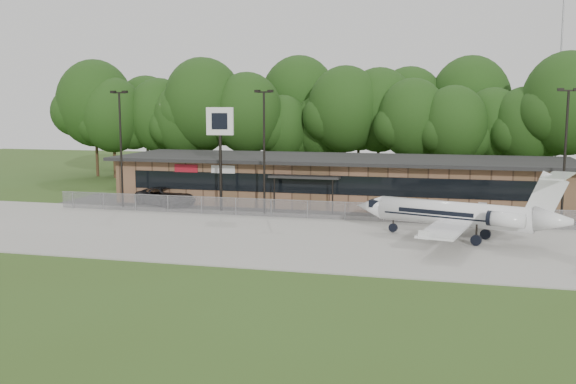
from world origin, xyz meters
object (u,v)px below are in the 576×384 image
(business_jet, at_px, (462,215))
(suv, at_px, (166,196))
(pole_sign, at_px, (220,132))
(terminal, at_px, (339,180))

(business_jet, bearing_deg, suv, 177.64)
(business_jet, relative_size, suv, 2.41)
(business_jet, distance_m, pole_sign, 21.57)
(business_jet, distance_m, suv, 27.23)
(pole_sign, bearing_deg, suv, 158.84)
(terminal, distance_m, business_jet, 18.07)
(terminal, relative_size, business_jet, 2.83)
(terminal, relative_size, pole_sign, 4.65)
(terminal, distance_m, suv, 15.86)
(terminal, height_order, suv, terminal)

